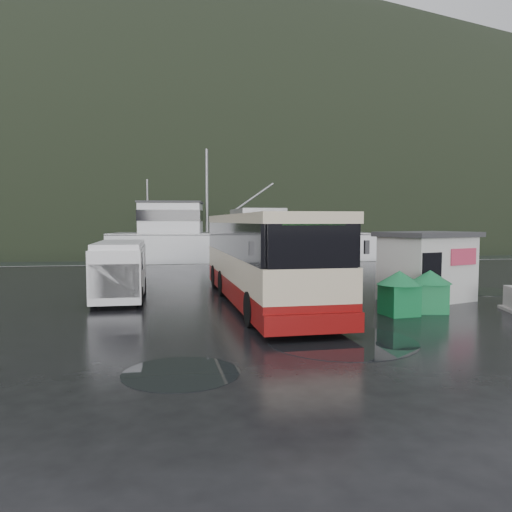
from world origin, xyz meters
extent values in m
plane|color=black|center=(0.00, 0.00, 0.00)|extent=(160.00, 160.00, 0.00)
cube|color=black|center=(0.00, 110.00, 0.00)|extent=(300.00, 180.00, 0.02)
cube|color=#999993|center=(0.00, 20.00, 0.00)|extent=(160.00, 0.60, 1.50)
ellipsoid|color=black|center=(10.00, 250.00, 0.00)|extent=(780.00, 540.00, 570.00)
cylinder|color=black|center=(0.25, -5.36, 0.01)|extent=(4.08, 4.08, 0.01)
cylinder|color=black|center=(-4.12, -7.45, 0.01)|extent=(2.55, 2.55, 0.01)
cylinder|color=black|center=(9.91, 2.69, 0.01)|extent=(3.06, 3.06, 0.01)
camera|label=1|loc=(-4.40, -18.05, 3.25)|focal=35.00mm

